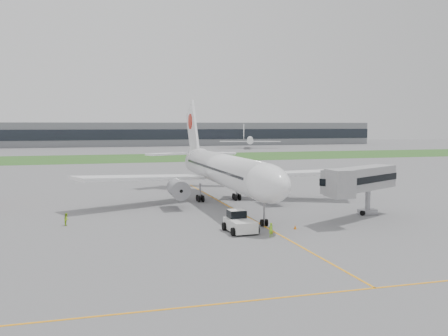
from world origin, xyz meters
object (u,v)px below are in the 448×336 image
object	(u,v)px
pushback_tug	(239,222)
jet_bridge	(358,180)
airliner	(222,169)
ground_crew_near	(271,230)

from	to	relation	value
pushback_tug	jet_bridge	bearing A→B (deg)	8.25
airliner	pushback_tug	bearing A→B (deg)	-100.32
pushback_tug	ground_crew_near	size ratio (longest dim) A/B	3.11
pushback_tug	ground_crew_near	world-z (taller)	pushback_tug
airliner	pushback_tug	world-z (taller)	airliner
ground_crew_near	airliner	bearing A→B (deg)	-112.53
airliner	jet_bridge	world-z (taller)	airliner
airliner	pushback_tug	distance (m)	22.88
airliner	jet_bridge	bearing A→B (deg)	-53.03
airliner	ground_crew_near	xyz separation A→B (m)	(-1.33, -25.64, -4.85)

